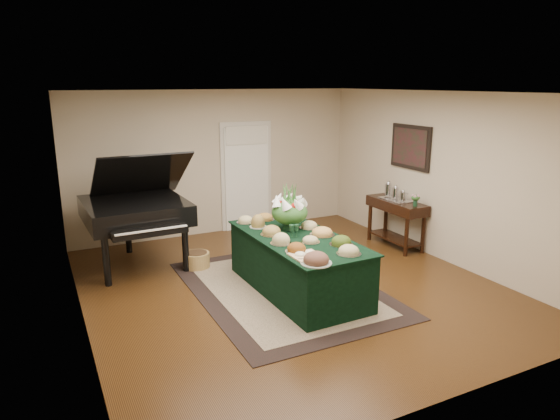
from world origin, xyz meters
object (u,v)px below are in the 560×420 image
mahogany_sideboard (396,211)px  floral_centerpiece (290,208)px  buffet_table (297,264)px  grand_piano (136,209)px

mahogany_sideboard → floral_centerpiece: bearing=-166.1°
buffet_table → mahogany_sideboard: bearing=21.1°
grand_piano → mahogany_sideboard: (4.25, -1.06, -0.28)m
floral_centerpiece → mahogany_sideboard: bearing=13.9°
floral_centerpiece → grand_piano: grand_piano is taller
floral_centerpiece → mahogany_sideboard: size_ratio=0.45×
floral_centerpiece → grand_piano: 2.47m
buffet_table → grand_piano: (-1.77, 2.02, 0.51)m
buffet_table → floral_centerpiece: floral_centerpiece is taller
grand_piano → mahogany_sideboard: 4.39m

